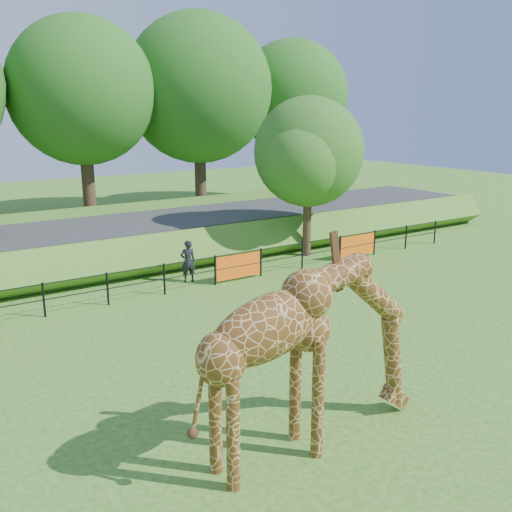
% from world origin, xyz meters
% --- Properties ---
extents(ground, '(90.00, 90.00, 0.00)m').
position_xyz_m(ground, '(0.00, 0.00, 0.00)').
color(ground, '#306318').
rests_on(ground, ground).
extents(giraffe, '(5.07, 0.94, 3.62)m').
position_xyz_m(giraffe, '(-1.57, -1.90, 1.81)').
color(giraffe, '#593312').
rests_on(giraffe, ground).
extents(perimeter_fence, '(28.07, 0.10, 1.10)m').
position_xyz_m(perimeter_fence, '(0.00, 8.00, 0.55)').
color(perimeter_fence, black).
rests_on(perimeter_fence, ground).
extents(embankment, '(40.00, 9.00, 1.30)m').
position_xyz_m(embankment, '(0.00, 15.50, 0.65)').
color(embankment, '#306318').
rests_on(embankment, ground).
extents(road, '(40.00, 5.00, 0.12)m').
position_xyz_m(road, '(0.00, 14.00, 1.36)').
color(road, '#303032').
rests_on(road, embankment).
extents(visitor, '(0.62, 0.45, 1.56)m').
position_xyz_m(visitor, '(1.37, 8.90, 0.78)').
color(visitor, black).
rests_on(visitor, ground).
extents(tree_east, '(5.40, 4.71, 6.76)m').
position_xyz_m(tree_east, '(7.60, 9.63, 4.28)').
color(tree_east, '#382419').
rests_on(tree_east, ground).
extents(bg_tree_line, '(37.30, 8.80, 11.82)m').
position_xyz_m(bg_tree_line, '(1.89, 22.00, 7.19)').
color(bg_tree_line, '#382419').
rests_on(bg_tree_line, ground).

